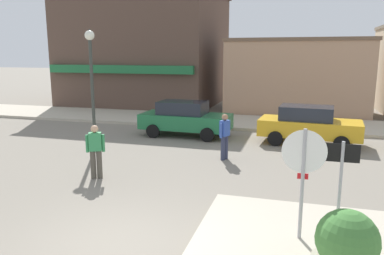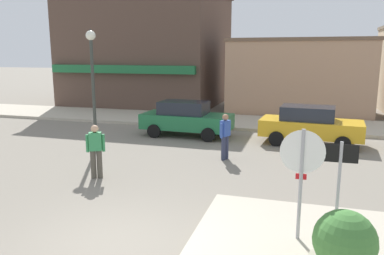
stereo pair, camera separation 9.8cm
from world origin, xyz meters
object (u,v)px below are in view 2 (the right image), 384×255
stop_sign (301,170)px  parked_car_nearest (186,118)px  parked_car_second (310,125)px  one_way_sign (339,183)px  pedestrian_crossing_far (96,150)px  planter (344,250)px  lamp_post (92,72)px  pedestrian_crossing_near (225,135)px

stop_sign → parked_car_nearest: 10.17m
stop_sign → parked_car_second: bearing=88.0°
one_way_sign → pedestrian_crossing_far: bearing=159.5°
planter → parked_car_nearest: bearing=120.1°
parked_car_second → stop_sign: bearing=-92.0°
lamp_post → pedestrian_crossing_far: bearing=-59.1°
one_way_sign → pedestrian_crossing_near: 6.36m
one_way_sign → stop_sign: bearing=-177.1°
planter → lamp_post: lamp_post is taller
one_way_sign → lamp_post: lamp_post is taller
planter → pedestrian_crossing_near: 7.31m
lamp_post → one_way_sign: bearing=-33.4°
one_way_sign → parked_car_nearest: one_way_sign is taller
parked_car_second → pedestrian_crossing_far: (-6.12, -6.28, 0.06)m
stop_sign → one_way_sign: (0.67, 0.03, -0.19)m
planter → pedestrian_crossing_near: pedestrian_crossing_near is taller
planter → lamp_post: size_ratio=0.27×
parked_car_nearest → parked_car_second: bearing=-0.9°
stop_sign → parked_car_second: (0.31, 8.74, -0.71)m
lamp_post → parked_car_nearest: (2.64, 3.31, -2.15)m
one_way_sign → lamp_post: bearing=146.6°
parked_car_nearest → pedestrian_crossing_far: bearing=-97.2°
lamp_post → parked_car_second: lamp_post is taller
pedestrian_crossing_near → parked_car_second: bearing=48.5°
planter → pedestrian_crossing_near: bearing=116.5°
parked_car_nearest → pedestrian_crossing_far: pedestrian_crossing_far is taller
one_way_sign → planter: one_way_sign is taller
one_way_sign → pedestrian_crossing_far: size_ratio=1.30×
pedestrian_crossing_near → pedestrian_crossing_far: (-3.26, -3.05, 0.00)m
one_way_sign → parked_car_nearest: 10.47m
stop_sign → pedestrian_crossing_far: bearing=157.1°
parked_car_second → parked_car_nearest: bearing=179.1°
planter → lamp_post: bearing=141.9°
one_way_sign → parked_car_nearest: (-5.67, 8.79, -0.52)m
parked_car_second → pedestrian_crossing_near: pedestrian_crossing_near is taller
lamp_post → pedestrian_crossing_far: (1.83, -3.06, -2.09)m
one_way_sign → pedestrian_crossing_near: bearing=120.5°
parked_car_nearest → pedestrian_crossing_far: (-0.81, -6.37, 0.06)m
one_way_sign → parked_car_nearest: size_ratio=0.52×
parked_car_nearest → pedestrian_crossing_far: size_ratio=2.52×
lamp_post → parked_car_second: (7.95, 3.22, -2.15)m
stop_sign → pedestrian_crossing_near: bearing=114.9°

